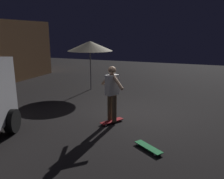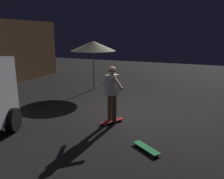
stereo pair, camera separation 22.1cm
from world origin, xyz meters
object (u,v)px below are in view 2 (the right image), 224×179
skateboard_ridden (112,121)px  skateboard_spare (146,148)px  patio_umbrella (93,46)px  skater (112,90)px

skateboard_ridden → skateboard_spare: same height
patio_umbrella → skateboard_ridden: bearing=-145.5°
skater → skateboard_spare: bearing=-131.4°
skater → skateboard_ridden: bearing=0.0°
patio_umbrella → skateboard_ridden: size_ratio=2.97×
skateboard_ridden → skateboard_spare: 1.85m
patio_umbrella → skateboard_spare: (-4.84, -3.87, -2.02)m
skateboard_ridden → skater: (-0.00, 0.00, 0.98)m
patio_umbrella → skater: 4.51m
skater → patio_umbrella: bearing=34.5°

